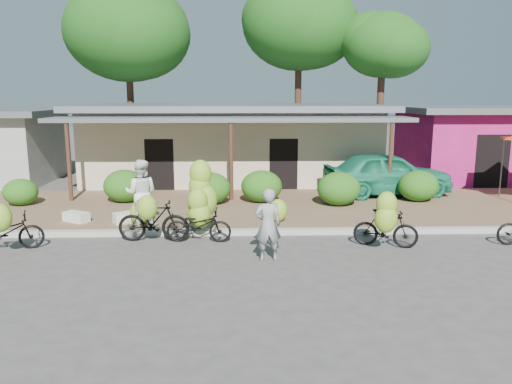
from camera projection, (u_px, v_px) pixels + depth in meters
ground at (227, 258)px, 11.67m from camera, size 100.00×100.00×0.00m
sidewalk at (231, 208)px, 16.56m from camera, size 60.00×6.00×0.12m
curb at (229, 232)px, 13.62m from camera, size 60.00×0.25×0.15m
shop_main at (233, 142)px, 22.06m from camera, size 13.00×8.50×3.35m
shop_pink at (466, 142)px, 22.46m from camera, size 6.00×6.00×3.25m
tree_far_center at (124, 30)px, 25.94m from camera, size 6.47×6.45×9.57m
tree_center_right at (295, 23)px, 26.63m from camera, size 6.09×6.05×9.86m
tree_near_right at (379, 44)px, 25.03m from camera, size 4.23×4.04×7.88m
hedge_0 at (21, 192)px, 16.67m from camera, size 1.14×1.03×0.89m
hedge_1 at (125, 186)px, 17.15m from camera, size 1.44×1.30×1.12m
hedge_2 at (210, 188)px, 16.83m from camera, size 1.39×1.25×1.08m
hedge_3 at (262, 186)px, 17.14m from camera, size 1.41×1.27×1.10m
hedge_4 at (339, 189)px, 16.64m from camera, size 1.44×1.30×1.13m
hedge_5 at (418, 186)px, 17.30m from camera, size 1.38×1.24×1.08m
bike_far_left at (4, 230)px, 12.03m from camera, size 1.89×1.44×1.33m
bike_left at (153, 219)px, 12.85m from camera, size 1.86×1.16×1.37m
bike_center at (200, 208)px, 13.11m from camera, size 1.71×1.21×2.08m
bike_right at (386, 224)px, 12.25m from camera, size 1.65×1.30×1.53m
loose_banana_a at (139, 213)px, 14.17m from camera, size 0.53×0.45×0.67m
loose_banana_b at (198, 212)px, 14.34m from camera, size 0.53×0.45×0.66m
loose_banana_c at (278, 210)px, 14.49m from camera, size 0.54×0.46×0.68m
sack_near at (129, 217)px, 14.48m from camera, size 0.94×0.78×0.30m
sack_far at (76, 217)px, 14.55m from camera, size 0.84×0.70×0.28m
vendor at (268, 225)px, 11.35m from camera, size 0.67×0.48×1.69m
bystander at (141, 193)px, 13.94m from camera, size 0.94×0.75×1.88m
teal_van at (387, 173)px, 18.34m from camera, size 4.87×2.42×1.59m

